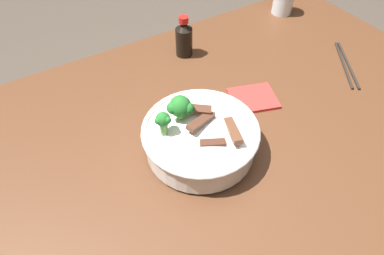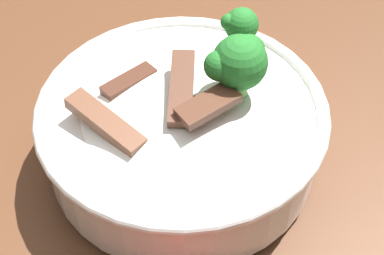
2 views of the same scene
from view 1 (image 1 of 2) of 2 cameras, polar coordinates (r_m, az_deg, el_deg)
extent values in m
cube|color=#56331E|center=(0.78, 5.29, -4.49)|extent=(1.45, 1.00, 0.04)
cube|color=#56331E|center=(1.59, 14.92, 6.97)|extent=(0.09, 0.09, 0.71)
cylinder|color=white|center=(0.76, 1.38, -3.66)|extent=(0.13, 0.13, 0.01)
cylinder|color=white|center=(0.73, 1.43, -1.96)|extent=(0.24, 0.24, 0.06)
torus|color=white|center=(0.71, 1.47, -0.35)|extent=(0.25, 0.25, 0.01)
ellipsoid|color=white|center=(0.72, 1.45, -1.29)|extent=(0.20, 0.20, 0.07)
cube|color=#563323|center=(0.71, 1.26, 3.13)|extent=(0.06, 0.05, 0.01)
cube|color=brown|center=(0.69, 6.67, -0.66)|extent=(0.04, 0.08, 0.02)
cube|color=#4C2B1E|center=(0.67, 3.51, -2.65)|extent=(0.05, 0.04, 0.01)
cube|color=#563323|center=(0.69, 1.51, 1.06)|extent=(0.08, 0.04, 0.02)
cylinder|color=#6BA84C|center=(0.71, -1.94, 2.01)|extent=(0.02, 0.02, 0.03)
sphere|color=#237028|center=(0.69, -2.00, 3.61)|extent=(0.05, 0.05, 0.05)
sphere|color=#237028|center=(0.69, -3.24, 3.35)|extent=(0.03, 0.03, 0.03)
sphere|color=#237028|center=(0.69, -0.66, 3.28)|extent=(0.03, 0.03, 0.03)
cylinder|color=#5B9947|center=(0.69, -4.81, -0.03)|extent=(0.02, 0.02, 0.03)
sphere|color=#237028|center=(0.67, -4.94, 1.41)|extent=(0.03, 0.03, 0.03)
sphere|color=#237028|center=(0.66, -5.75, 1.14)|extent=(0.02, 0.02, 0.02)
sphere|color=#237028|center=(0.66, -4.15, 1.28)|extent=(0.01, 0.01, 0.01)
cylinder|color=white|center=(1.28, 14.91, 18.49)|extent=(0.07, 0.07, 0.00)
cylinder|color=silver|center=(1.27, 15.25, 19.94)|extent=(0.06, 0.06, 0.07)
cylinder|color=#28231E|center=(1.08, 24.40, 9.77)|extent=(0.13, 0.18, 0.01)
cylinder|color=#28231E|center=(1.09, 25.06, 9.69)|extent=(0.13, 0.19, 0.01)
cylinder|color=black|center=(1.01, -1.37, 14.36)|extent=(0.05, 0.05, 0.08)
cone|color=black|center=(0.98, -1.42, 16.90)|extent=(0.04, 0.04, 0.02)
cylinder|color=red|center=(0.97, -1.45, 17.87)|extent=(0.03, 0.03, 0.02)
cube|color=red|center=(0.89, 10.35, 4.91)|extent=(0.14, 0.13, 0.01)
camera|label=2|loc=(0.82, 20.03, 34.19)|focal=56.25mm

